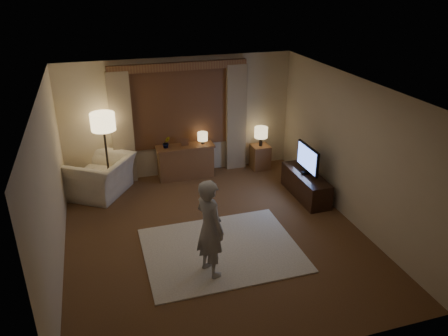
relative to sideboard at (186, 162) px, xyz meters
name	(u,v)px	position (x,y,z in m)	size (l,w,h in m)	color
room	(207,154)	(-0.03, -2.00, 0.98)	(5.04, 5.54, 2.64)	brown
rug	(221,250)	(-0.05, -2.94, -0.34)	(2.50, 2.00, 0.02)	white
sideboard	(186,162)	(0.00, 0.00, 0.00)	(1.20, 0.40, 0.70)	brown
picture_frame	(185,143)	(0.00, 0.00, 0.45)	(0.16, 0.02, 0.20)	brown
plant	(166,143)	(-0.40, 0.00, 0.50)	(0.17, 0.13, 0.30)	#999999
table_lamp_sideboard	(203,137)	(0.40, 0.00, 0.55)	(0.22, 0.22, 0.30)	black
floor_lamp	(103,126)	(-1.65, -0.13, 1.04)	(0.48, 0.48, 1.66)	black
armchair	(102,176)	(-1.80, -0.30, 0.04)	(1.20, 1.05, 0.78)	#F1E3C7
side_table	(260,157)	(1.75, -0.05, -0.07)	(0.40, 0.40, 0.56)	brown
table_lamp_side	(261,133)	(1.75, -0.05, 0.52)	(0.30, 0.30, 0.44)	black
tv_stand	(306,185)	(2.12, -1.62, -0.10)	(0.45, 1.40, 0.50)	black
tv	(308,159)	(2.12, -1.62, 0.48)	(0.20, 0.82, 0.59)	black
person	(210,228)	(-0.38, -3.45, 0.44)	(0.56, 0.37, 1.54)	#A7A29A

